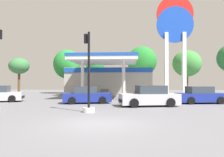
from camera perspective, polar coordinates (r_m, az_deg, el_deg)
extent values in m
plane|color=slate|center=(9.73, -3.68, -11.76)|extent=(90.00, 90.00, 0.00)
cube|color=#ADA89E|center=(31.75, -0.63, -0.91)|extent=(11.71, 6.43, 3.83)
cube|color=#194CB2|center=(28.55, -1.15, 2.25)|extent=(11.71, 0.12, 0.60)
cube|color=white|center=(24.86, -1.92, 4.65)|extent=(7.21, 7.06, 0.35)
cube|color=#194CB2|center=(24.89, -1.91, 5.39)|extent=(7.31, 7.16, 0.30)
cylinder|color=silver|center=(23.14, -7.74, -0.46)|extent=(0.32, 0.32, 4.12)
cylinder|color=silver|center=(22.67, 3.03, -0.45)|extent=(0.32, 0.32, 4.12)
cylinder|color=silver|center=(26.96, -6.08, -0.55)|extent=(0.32, 0.32, 4.12)
cylinder|color=silver|center=(26.55, 3.15, -0.55)|extent=(0.32, 0.32, 4.12)
cube|color=#4C4C51|center=(24.77, -1.92, -4.00)|extent=(0.90, 0.60, 1.10)
cube|color=white|center=(25.86, 14.08, 3.34)|extent=(0.40, 0.56, 7.59)
cube|color=white|center=(26.29, 18.39, 3.30)|extent=(0.40, 0.56, 7.59)
cylinder|color=blue|center=(26.84, 16.20, 13.46)|extent=(4.20, 0.22, 4.20)
cylinder|color=red|center=(27.20, 16.17, 16.02)|extent=(4.20, 0.22, 4.20)
cube|color=white|center=(27.06, 16.16, 14.72)|extent=(3.87, 0.08, 0.76)
cylinder|color=black|center=(20.20, -3.11, -5.33)|extent=(0.66, 0.36, 0.63)
cylinder|color=black|center=(18.53, -2.52, -5.71)|extent=(0.66, 0.36, 0.63)
cylinder|color=black|center=(20.07, -10.39, -5.34)|extent=(0.66, 0.36, 0.63)
cylinder|color=black|center=(18.39, -10.45, -5.73)|extent=(0.66, 0.36, 0.63)
cube|color=navy|center=(19.24, -6.61, -4.92)|extent=(4.40, 2.64, 0.74)
cube|color=#2D3842|center=(19.20, -7.04, -3.00)|extent=(2.26, 1.94, 0.63)
cube|color=black|center=(19.46, -0.65, -5.20)|extent=(0.50, 1.62, 0.23)
cylinder|color=black|center=(23.74, -23.91, -4.58)|extent=(0.69, 0.41, 0.65)
cylinder|color=black|center=(22.03, -24.75, -4.85)|extent=(0.69, 0.41, 0.65)
cube|color=black|center=(22.74, -22.41, -4.49)|extent=(0.62, 1.66, 0.24)
cylinder|color=black|center=(21.84, 24.33, -4.91)|extent=(0.65, 0.30, 0.63)
cylinder|color=black|center=(20.38, 26.60, -5.17)|extent=(0.65, 0.30, 0.63)
cylinder|color=black|center=(20.74, 18.10, -5.16)|extent=(0.65, 0.30, 0.63)
cylinder|color=black|center=(19.20, 20.02, -5.48)|extent=(0.65, 0.30, 0.63)
cube|color=navy|center=(20.49, 22.31, -4.61)|extent=(4.32, 2.29, 0.74)
cube|color=#2D3842|center=(20.39, 21.92, -2.81)|extent=(2.16, 1.79, 0.63)
cube|color=black|center=(21.47, 27.15, -4.69)|extent=(0.35, 1.64, 0.24)
cylinder|color=black|center=(15.77, 5.80, -6.42)|extent=(0.71, 0.36, 0.67)
cylinder|color=black|center=(17.53, 4.46, -5.89)|extent=(0.71, 0.36, 0.67)
cylinder|color=black|center=(16.60, 15.12, -6.13)|extent=(0.71, 0.36, 0.67)
cylinder|color=black|center=(18.28, 12.95, -5.67)|extent=(0.71, 0.36, 0.67)
cube|color=#B2B2BA|center=(16.97, 9.64, -5.29)|extent=(4.70, 2.67, 0.80)
cube|color=#2D3842|center=(16.98, 10.14, -2.94)|extent=(2.38, 2.02, 0.67)
cube|color=black|center=(16.49, 2.36, -5.83)|extent=(0.46, 1.75, 0.25)
cube|color=black|center=(15.27, -27.37, 10.23)|extent=(0.21, 0.20, 0.57)
sphere|color=red|center=(15.41, -27.12, 10.81)|extent=(0.15, 0.15, 0.15)
sphere|color=#D89E0C|center=(15.37, -27.13, 10.15)|extent=(0.15, 0.15, 0.15)
sphere|color=green|center=(15.34, -27.14, 9.49)|extent=(0.15, 0.15, 0.15)
cylinder|color=silver|center=(13.40, -6.12, -8.21)|extent=(0.71, 0.71, 0.28)
cylinder|color=black|center=(13.33, -6.10, 2.33)|extent=(0.14, 0.14, 4.64)
cube|color=black|center=(13.77, -6.88, 10.34)|extent=(0.21, 0.20, 0.57)
sphere|color=red|center=(13.93, -6.78, 10.96)|extent=(0.15, 0.15, 0.15)
sphere|color=#D89E0C|center=(13.89, -6.78, 10.24)|extent=(0.15, 0.15, 0.15)
sphere|color=green|center=(13.86, -6.79, 9.51)|extent=(0.15, 0.15, 0.15)
cylinder|color=brown|center=(38.97, -23.22, -1.20)|extent=(0.39, 0.39, 3.35)
ellipsoid|color=#376F3C|center=(39.07, -23.19, 3.07)|extent=(3.30, 3.30, 2.65)
cylinder|color=brown|center=(36.73, -11.77, -1.37)|extent=(0.29, 0.29, 3.24)
ellipsoid|color=#257D2F|center=(36.86, -11.75, 3.73)|extent=(4.41, 4.41, 4.82)
cylinder|color=brown|center=(35.66, -4.48, -1.03)|extent=(0.36, 0.36, 3.69)
ellipsoid|color=#1F803A|center=(35.79, -4.47, 3.79)|extent=(3.10, 3.10, 2.75)
cylinder|color=brown|center=(33.75, 7.88, -1.24)|extent=(0.26, 0.26, 3.44)
ellipsoid|color=#227A2B|center=(33.91, 7.87, 4.55)|extent=(4.53, 4.53, 4.52)
cylinder|color=brown|center=(34.66, 19.09, -1.45)|extent=(0.36, 0.36, 3.12)
ellipsoid|color=#3C853B|center=(34.78, 19.05, 3.76)|extent=(4.26, 4.26, 3.98)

